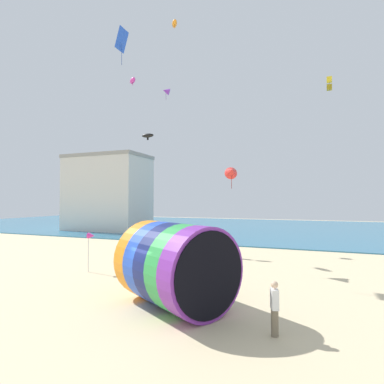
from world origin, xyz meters
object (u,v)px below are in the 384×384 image
kite_blue_diamond (122,40)px  kite_magenta_parafoil (133,81)px  giant_inflatable_tube (175,265)px  beach_flag (91,237)px  kite_black_parafoil (148,136)px  bystander_near_water (233,248)px  kite_red_delta (231,171)px  kite_yellow_box (329,84)px  bystander_mid_beach (176,252)px  kite_purple_delta (166,91)px  kite_handler (275,308)px  kite_orange_parafoil (175,24)px

kite_blue_diamond → kite_magenta_parafoil: bearing=113.5°
giant_inflatable_tube → beach_flag: size_ratio=2.30×
giant_inflatable_tube → kite_black_parafoil: 17.17m
giant_inflatable_tube → kite_black_parafoil: (-8.29, 12.38, 8.54)m
kite_magenta_parafoil → bystander_near_water: size_ratio=0.85×
kite_red_delta → kite_magenta_parafoil: (-10.13, 3.99, 9.04)m
kite_yellow_box → kite_magenta_parafoil: size_ratio=0.83×
bystander_mid_beach → kite_purple_delta: bearing=119.9°
kite_yellow_box → kite_blue_diamond: 16.32m
kite_handler → kite_yellow_box: bearing=79.9°
bystander_mid_beach → beach_flag: size_ratio=0.73×
kite_red_delta → bystander_mid_beach: 6.56m
bystander_mid_beach → kite_yellow_box: bearing=35.0°
kite_orange_parafoil → bystander_near_water: size_ratio=0.64×
kite_handler → beach_flag: beach_flag is taller
giant_inflatable_tube → kite_purple_delta: size_ratio=4.13×
kite_magenta_parafoil → bystander_mid_beach: (6.46, -4.67, -14.43)m
kite_orange_parafoil → kite_purple_delta: (-5.00, 8.95, -1.00)m
kite_orange_parafoil → beach_flag: size_ratio=0.41×
kite_purple_delta → beach_flag: kite_purple_delta is taller
kite_handler → kite_red_delta: bearing=111.3°
kite_handler → kite_purple_delta: kite_purple_delta is taller
giant_inflatable_tube → kite_magenta_parafoil: size_ratio=4.22×
kite_black_parafoil → kite_magenta_parafoil: size_ratio=0.90×
kite_blue_diamond → kite_red_delta: 12.79m
giant_inflatable_tube → kite_magenta_parafoil: bearing=128.9°
kite_handler → kite_magenta_parafoil: bearing=136.1°
kite_black_parafoil → bystander_mid_beach: 11.83m
kite_black_parafoil → kite_orange_parafoil: size_ratio=1.19×
kite_orange_parafoil → kite_yellow_box: bearing=34.4°
kite_blue_diamond → kite_orange_parafoil: kite_blue_diamond is taller
kite_blue_diamond → kite_orange_parafoil: (4.17, 0.21, 0.46)m
kite_black_parafoil → kite_blue_diamond: 8.01m
kite_purple_delta → beach_flag: (1.12, -12.69, -13.55)m
kite_orange_parafoil → beach_flag: 15.52m
kite_blue_diamond → kite_purple_delta: kite_blue_diamond is taller
kite_purple_delta → bystander_mid_beach: (5.18, -8.99, -14.78)m
kite_black_parafoil → bystander_mid_beach: bearing=-45.0°
kite_purple_delta → kite_yellow_box: bearing=-7.3°
kite_magenta_parafoil → beach_flag: kite_magenta_parafoil is taller
kite_handler → bystander_near_water: bearing=109.0°
bystander_mid_beach → giant_inflatable_tube: bearing=-66.4°
kite_yellow_box → kite_orange_parafoil: (-10.23, -7.01, 3.07)m
kite_handler → kite_black_parafoil: bearing=132.2°
bystander_near_water → giant_inflatable_tube: bearing=-89.2°
bystander_near_water → bystander_mid_beach: 4.83m
kite_black_parafoil → kite_purple_delta: kite_purple_delta is taller
kite_blue_diamond → beach_flag: kite_blue_diamond is taller
giant_inflatable_tube → beach_flag: giant_inflatable_tube is taller
giant_inflatable_tube → bystander_near_water: giant_inflatable_tube is taller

